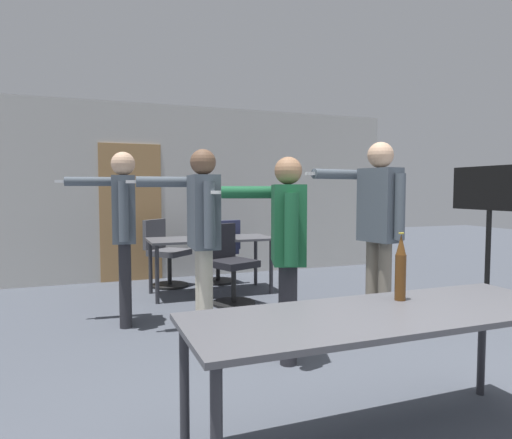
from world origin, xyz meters
TOP-DOWN VIEW (x-y plane):
  - back_wall at (-0.03, 5.59)m, footprint 6.53×0.12m
  - conference_table_near at (-0.30, 0.45)m, footprint 2.12×0.72m
  - conference_table_far at (-0.21, 4.26)m, footprint 1.60×0.70m
  - tv_screen at (2.72, 2.54)m, footprint 0.44×1.10m
  - person_near_casual at (-1.40, 3.21)m, footprint 0.77×0.63m
  - person_right_polo at (0.84, 2.10)m, footprint 0.87×0.56m
  - person_left_plaid at (-0.76, 2.52)m, footprint 0.78×0.63m
  - person_far_watching at (-0.26, 1.77)m, footprint 0.70×0.79m
  - office_chair_far_right at (0.09, 4.86)m, footprint 0.54×0.59m
  - office_chair_side_rolled at (-0.13, 3.70)m, footprint 0.61×0.65m
  - office_chair_near_pushed at (-0.69, 4.96)m, footprint 0.68×0.69m
  - beer_bottle at (-0.07, 0.62)m, footprint 0.06×0.06m
  - drink_cup at (-0.21, 4.13)m, footprint 0.08×0.08m

SIDE VIEW (x-z plane):
  - office_chair_far_right at x=0.09m, z-range -0.03..0.90m
  - office_chair_near_pushed at x=-0.69m, z-range -0.03..0.92m
  - office_chair_side_rolled at x=-0.13m, z-range -0.02..0.93m
  - conference_table_far at x=-0.21m, z-range 0.29..1.03m
  - conference_table_near at x=-0.30m, z-range 0.31..1.04m
  - drink_cup at x=-0.21m, z-range 0.74..0.83m
  - beer_bottle at x=-0.07m, z-range 0.73..1.12m
  - person_far_watching at x=-0.26m, z-range 0.16..1.79m
  - tv_screen at x=2.72m, z-range 0.20..1.85m
  - person_left_plaid at x=-0.76m, z-range 0.19..1.92m
  - person_near_casual at x=-1.40m, z-range 0.20..1.94m
  - person_right_polo at x=0.84m, z-range 0.21..2.03m
  - back_wall at x=-0.03m, z-range -0.01..2.65m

